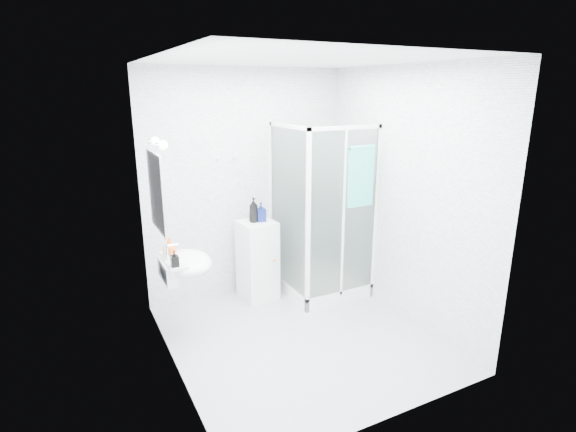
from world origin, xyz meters
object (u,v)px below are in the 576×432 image
wall_basin (184,264)px  shower_enclosure (319,258)px  hand_towel (361,175)px  shampoo_bottle_b (261,212)px  storage_cabinet (258,260)px  soap_dispenser_black (175,259)px  shampoo_bottle_a (254,210)px  soap_dispenser_orange (170,247)px

wall_basin → shower_enclosure: bearing=10.8°
hand_towel → shampoo_bottle_b: bearing=144.0°
storage_cabinet → hand_towel: 1.53m
hand_towel → wall_basin: bearing=177.5°
wall_basin → hand_towel: (1.91, -0.09, 0.69)m
wall_basin → soap_dispenser_black: (-0.12, -0.19, 0.14)m
storage_cabinet → shampoo_bottle_a: (-0.03, 0.01, 0.60)m
storage_cabinet → shower_enclosure: bearing=-25.2°
hand_towel → soap_dispenser_orange: size_ratio=3.93×
soap_dispenser_black → hand_towel: bearing=3.0°
shampoo_bottle_a → shampoo_bottle_b: shampoo_bottle_a is taller
wall_basin → hand_towel: hand_towel is taller
hand_towel → shampoo_bottle_b: hand_towel is taller
shower_enclosure → wall_basin: bearing=-169.2°
shampoo_bottle_a → hand_towel: bearing=-34.2°
shower_enclosure → soap_dispenser_orange: shower_enclosure is taller
shower_enclosure → storage_cabinet: bearing=160.3°
soap_dispenser_orange → soap_dispenser_black: (-0.03, -0.31, -0.01)m
wall_basin → storage_cabinet: wall_basin is taller
soap_dispenser_orange → storage_cabinet: bearing=22.3°
storage_cabinet → hand_towel: size_ratio=1.41×
shower_enclosure → soap_dispenser_orange: (-1.75, -0.20, 0.50)m
shower_enclosure → shampoo_bottle_a: shower_enclosure is taller
wall_basin → shampoo_bottle_a: 1.14m
shampoo_bottle_b → shower_enclosure: bearing=-20.9°
shower_enclosure → storage_cabinet: size_ratio=2.16×
shampoo_bottle_a → shampoo_bottle_b: (0.08, -0.01, -0.03)m
shower_enclosure → hand_towel: shower_enclosure is taller
storage_cabinet → hand_towel: bearing=-40.1°
hand_towel → soap_dispenser_black: bearing=-177.0°
wall_basin → hand_towel: bearing=-2.5°
shower_enclosure → hand_towel: size_ratio=3.04×
hand_towel → shampoo_bottle_a: 1.24m
storage_cabinet → soap_dispenser_black: soap_dispenser_black is taller
wall_basin → shampoo_bottle_a: size_ratio=2.00×
shower_enclosure → wall_basin: size_ratio=3.57×
soap_dispenser_orange → soap_dispenser_black: soap_dispenser_orange is taller
shampoo_bottle_b → soap_dispenser_orange: 1.21m
wall_basin → hand_towel: size_ratio=0.85×
soap_dispenser_black → shampoo_bottle_a: bearing=35.3°
shower_enclosure → soap_dispenser_black: (-1.78, -0.51, 0.49)m
wall_basin → storage_cabinet: size_ratio=0.61×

